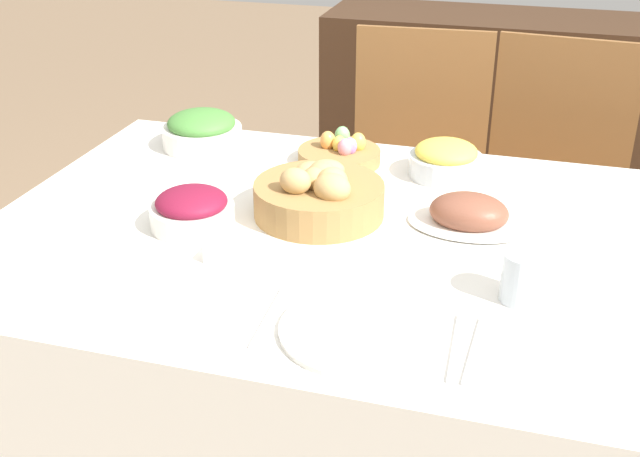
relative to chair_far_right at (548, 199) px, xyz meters
name	(u,v)px	position (x,y,z in m)	size (l,w,h in m)	color
dining_table	(342,378)	(-0.42, -0.85, -0.13)	(1.50, 1.06, 0.75)	silver
chair_far_right	(548,199)	(0.00, 0.00, 0.00)	(0.46, 0.46, 0.97)	brown
chair_far_center	(412,184)	(-0.41, 0.00, 0.00)	(0.45, 0.45, 0.97)	brown
sideboard	(512,128)	(-0.16, 0.83, -0.07)	(1.48, 0.44, 0.87)	#3D2616
bread_basket	(319,195)	(-0.49, -0.79, 0.29)	(0.28, 0.28, 0.12)	#9E7542
egg_basket	(340,153)	(-0.52, -0.48, 0.27)	(0.21, 0.21, 0.08)	#9E7542
ham_platter	(469,214)	(-0.17, -0.75, 0.27)	(0.25, 0.18, 0.08)	silver
green_salad_bowl	(202,130)	(-0.90, -0.48, 0.29)	(0.21, 0.21, 0.10)	silver
pineapple_bowl	(446,160)	(-0.26, -0.49, 0.29)	(0.18, 0.18, 0.09)	silver
beet_salad_bowl	(192,210)	(-0.73, -0.92, 0.28)	(0.18, 0.18, 0.08)	silver
dinner_plate	(359,330)	(-0.30, -1.21, 0.25)	(0.27, 0.27, 0.01)	silver
fork	(269,317)	(-0.46, -1.21, 0.25)	(0.02, 0.19, 0.00)	#B7B7BC
knife	(455,347)	(-0.14, -1.21, 0.25)	(0.02, 0.19, 0.00)	#B7B7BC
spoon	(474,350)	(-0.11, -1.21, 0.25)	(0.02, 0.19, 0.00)	#B7B7BC
drinking_cup	(523,277)	(-0.05, -1.03, 0.29)	(0.08, 0.08, 0.09)	silver
butter_dish	(235,252)	(-0.59, -1.03, 0.26)	(0.11, 0.07, 0.03)	silver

